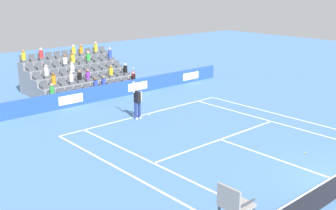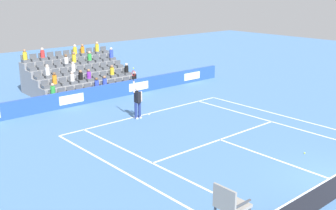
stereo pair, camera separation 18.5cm
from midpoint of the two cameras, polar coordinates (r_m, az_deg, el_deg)
name	(u,v)px [view 2 (the right image)]	position (r m, az deg, el deg)	size (l,w,h in m)	color
line_baseline	(148,114)	(23.48, -2.61, -1.22)	(10.97, 0.10, 0.01)	white
line_service	(220,140)	(19.71, 7.46, -4.76)	(8.23, 0.10, 0.01)	white
line_centre_service	(277,160)	(17.93, 15.18, -7.36)	(0.10, 6.40, 0.01)	white
line_singles_sideline_left	(160,167)	(16.73, -0.85, -8.51)	(0.10, 11.89, 0.01)	white
line_singles_sideline_right	(279,124)	(22.57, 15.28, -2.50)	(0.10, 11.89, 0.01)	white
line_doubles_sideline_left	(132,177)	(15.96, -4.66, -9.83)	(0.10, 11.89, 0.01)	white
line_doubles_sideline_right	(293,118)	(23.69, 17.13, -1.78)	(0.10, 11.89, 0.01)	white
line_centre_mark	(149,114)	(23.40, -2.46, -1.27)	(0.10, 0.20, 0.01)	white
sponsor_barrier	(106,92)	(26.67, -8.32, 1.80)	(20.22, 0.22, 0.97)	blue
tennis_player	(137,101)	(22.45, -4.01, 0.58)	(0.53, 0.36, 2.85)	navy
stadium_stand	(78,78)	(29.58, -12.14, 3.69)	(6.82, 4.75, 3.02)	gray
loose_tennis_ball	(305,153)	(18.91, 18.63, -6.32)	(0.07, 0.07, 0.07)	#D1E533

